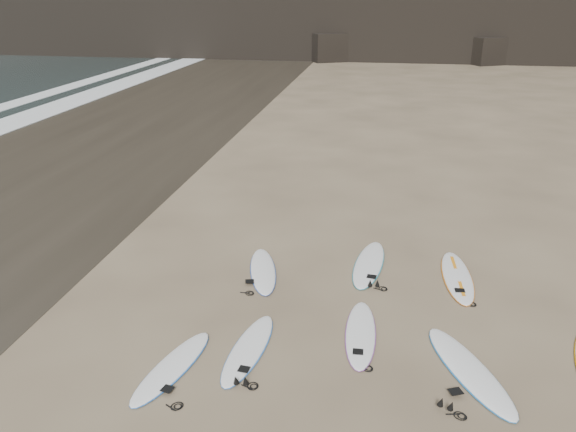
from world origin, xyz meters
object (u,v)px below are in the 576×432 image
object	(u,v)px
surfboard_6	(369,264)
surfboard_1	(249,348)
surfboard_3	(469,370)
surfboard_5	(263,270)
surfboard_7	(457,276)
surfboard_0	(172,366)
surfboard_2	(361,333)

from	to	relation	value
surfboard_6	surfboard_1	bearing A→B (deg)	-111.55
surfboard_6	surfboard_3	bearing A→B (deg)	-57.23
surfboard_5	surfboard_3	bearing A→B (deg)	-50.27
surfboard_6	surfboard_7	world-z (taller)	same
surfboard_1	surfboard_5	xyz separation A→B (m)	(-0.38, 3.06, 0.00)
surfboard_0	surfboard_6	distance (m)	5.58
surfboard_3	surfboard_7	size ratio (longest dim) A/B	1.02
surfboard_1	surfboard_7	bearing A→B (deg)	47.14
surfboard_1	surfboard_3	xyz separation A→B (m)	(3.90, 0.03, 0.01)
surfboard_1	surfboard_3	size ratio (longest dim) A/B	0.88
surfboard_1	surfboard_5	size ratio (longest dim) A/B	0.98
surfboard_5	surfboard_7	xyz separation A→B (m)	(4.44, 0.44, 0.00)
surfboard_6	surfboard_7	xyz separation A→B (m)	(2.01, -0.31, -0.00)
surfboard_0	surfboard_2	world-z (taller)	surfboard_2
surfboard_0	surfboard_3	world-z (taller)	surfboard_3
surfboard_6	surfboard_7	distance (m)	2.04
surfboard_1	surfboard_6	xyz separation A→B (m)	(2.05, 3.81, 0.01)
surfboard_5	surfboard_6	distance (m)	2.54
surfboard_2	surfboard_3	bearing A→B (deg)	-24.54
surfboard_0	surfboard_2	size ratio (longest dim) A/B	0.98
surfboard_5	surfboard_0	bearing A→B (deg)	-116.95
surfboard_2	surfboard_7	bearing A→B (deg)	50.67
surfboard_2	surfboard_7	distance (m)	3.37
surfboard_3	surfboard_5	world-z (taller)	surfboard_3
surfboard_1	surfboard_7	size ratio (longest dim) A/B	0.89
surfboard_3	surfboard_7	distance (m)	3.47
surfboard_6	surfboard_5	bearing A→B (deg)	-156.08
surfboard_0	surfboard_2	distance (m)	3.55
surfboard_1	surfboard_6	size ratio (longest dim) A/B	0.89
surfboard_2	surfboard_7	world-z (taller)	surfboard_7
surfboard_1	surfboard_6	world-z (taller)	surfboard_6
surfboard_3	surfboard_7	xyz separation A→B (m)	(0.16, 3.47, -0.00)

